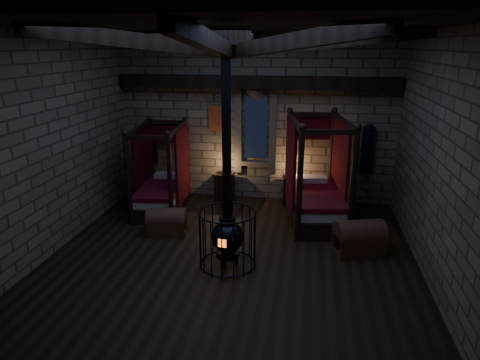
% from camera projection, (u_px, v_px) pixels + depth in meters
% --- Properties ---
extents(room, '(7.02, 7.02, 4.29)m').
position_uv_depth(room, '(231.00, 56.00, 7.20)').
color(room, black).
rests_on(room, ground).
extents(bed_left, '(1.22, 2.07, 2.08)m').
position_uv_depth(bed_left, '(162.00, 189.00, 10.60)').
color(bed_left, black).
rests_on(bed_left, ground).
extents(bed_right, '(1.55, 2.43, 2.37)m').
position_uv_depth(bed_right, '(315.00, 196.00, 9.91)').
color(bed_right, black).
rests_on(bed_right, ground).
extents(trunk_left, '(0.89, 0.64, 0.60)m').
position_uv_depth(trunk_left, '(167.00, 222.00, 9.22)').
color(trunk_left, '#58301B').
rests_on(trunk_left, ground).
extents(trunk_right, '(1.07, 0.85, 0.69)m').
position_uv_depth(trunk_right, '(359.00, 238.00, 8.38)').
color(trunk_right, '#58301B').
rests_on(trunk_right, ground).
extents(nightstand_left, '(0.52, 0.50, 0.92)m').
position_uv_depth(nightstand_left, '(225.00, 187.00, 11.15)').
color(nightstand_left, black).
rests_on(nightstand_left, ground).
extents(nightstand_right, '(0.48, 0.46, 0.79)m').
position_uv_depth(nightstand_right, '(291.00, 191.00, 10.90)').
color(nightstand_right, black).
rests_on(nightstand_right, ground).
extents(stove, '(1.05, 1.05, 4.05)m').
position_uv_depth(stove, '(227.00, 234.00, 7.79)').
color(stove, black).
rests_on(stove, ground).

